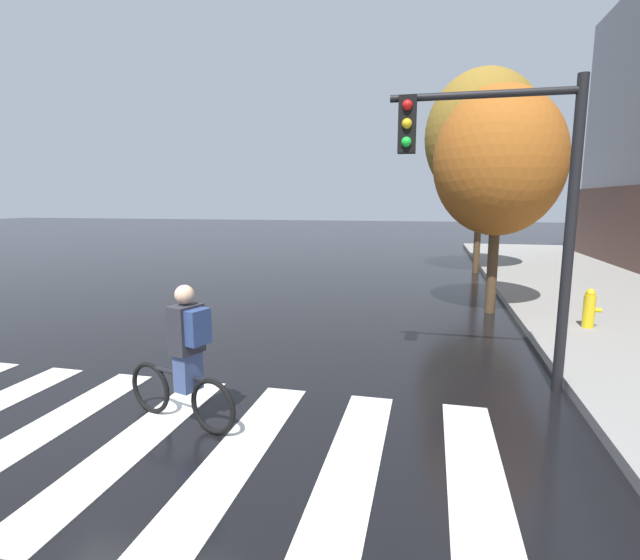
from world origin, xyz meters
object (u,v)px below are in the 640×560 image
(cyclist, at_px, (186,357))
(street_tree_near, at_px, (499,162))
(traffic_light_near, at_px, (507,183))
(street_tree_mid, at_px, (483,137))
(fire_hydrant, at_px, (589,309))

(cyclist, bearing_deg, street_tree_near, 58.97)
(traffic_light_near, bearing_deg, street_tree_mid, 86.38)
(street_tree_mid, bearing_deg, fire_hydrant, -80.24)
(fire_hydrant, bearing_deg, cyclist, -137.56)
(fire_hydrant, xyz_separation_m, street_tree_mid, (-1.42, 8.23, 4.34))
(street_tree_near, xyz_separation_m, street_tree_mid, (0.24, 6.65, 1.38))
(traffic_light_near, bearing_deg, cyclist, -150.24)
(traffic_light_near, distance_m, fire_hydrant, 4.51)
(cyclist, xyz_separation_m, fire_hydrant, (5.80, 5.31, -0.31))
(traffic_light_near, xyz_separation_m, street_tree_near, (0.48, 4.79, 0.64))
(cyclist, bearing_deg, street_tree_mid, 72.04)
(street_tree_near, relative_size, street_tree_mid, 0.72)
(cyclist, relative_size, street_tree_mid, 0.23)
(street_tree_near, bearing_deg, fire_hydrant, -43.61)
(street_tree_near, bearing_deg, street_tree_mid, 87.90)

